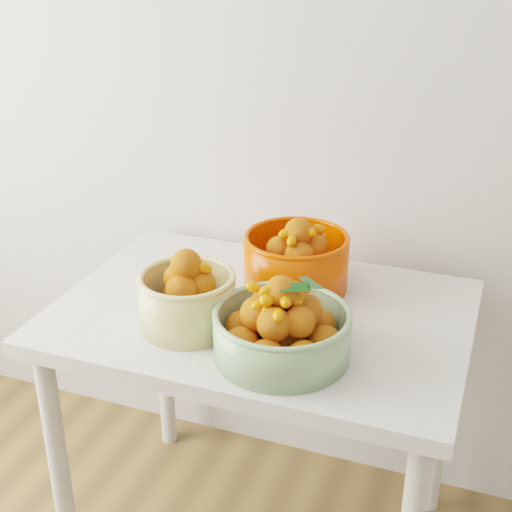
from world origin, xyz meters
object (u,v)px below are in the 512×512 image
(bowl_cream, at_px, (188,298))
(bowl_orange, at_px, (296,260))
(table, at_px, (261,342))
(bowl_green, at_px, (281,329))

(bowl_cream, relative_size, bowl_orange, 1.05)
(table, relative_size, bowl_orange, 3.54)
(table, distance_m, bowl_orange, 0.23)
(bowl_green, distance_m, bowl_orange, 0.33)
(bowl_cream, height_order, bowl_green, bowl_cream)
(bowl_cream, relative_size, bowl_green, 0.95)
(bowl_cream, bearing_deg, table, 45.43)
(bowl_green, height_order, bowl_orange, bowl_orange)
(bowl_green, relative_size, bowl_orange, 1.11)
(bowl_cream, xyz_separation_m, bowl_green, (0.24, -0.04, -0.01))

